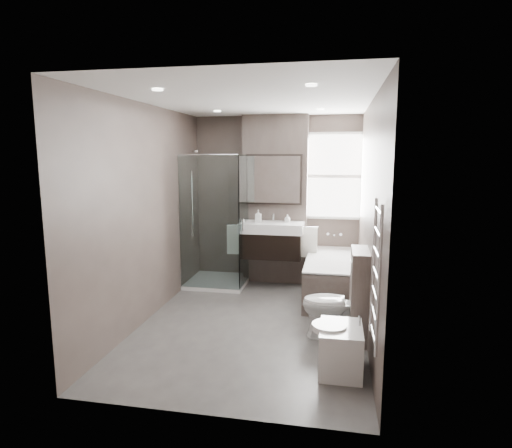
% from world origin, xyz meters
% --- Properties ---
extents(room, '(2.70, 3.90, 2.70)m').
position_xyz_m(room, '(0.00, 0.00, 1.30)').
color(room, '#4C4946').
rests_on(room, ground).
extents(vanity_pier, '(1.00, 0.25, 2.60)m').
position_xyz_m(vanity_pier, '(0.00, 1.77, 1.30)').
color(vanity_pier, '#4F443E').
rests_on(vanity_pier, ground).
extents(vanity, '(0.95, 0.47, 0.66)m').
position_xyz_m(vanity, '(0.00, 1.43, 0.74)').
color(vanity, black).
rests_on(vanity, vanity_pier).
extents(mirror_cabinet, '(0.86, 0.08, 0.76)m').
position_xyz_m(mirror_cabinet, '(0.00, 1.61, 1.63)').
color(mirror_cabinet, black).
rests_on(mirror_cabinet, vanity_pier).
extents(towel_left, '(0.24, 0.06, 0.44)m').
position_xyz_m(towel_left, '(-0.56, 1.40, 0.72)').
color(towel_left, silver).
rests_on(towel_left, vanity_pier).
extents(towel_right, '(0.24, 0.06, 0.44)m').
position_xyz_m(towel_right, '(0.56, 1.40, 0.72)').
color(towel_right, silver).
rests_on(towel_right, vanity_pier).
extents(shower_enclosure, '(0.90, 0.90, 2.00)m').
position_xyz_m(shower_enclosure, '(-0.75, 1.35, 0.49)').
color(shower_enclosure, white).
rests_on(shower_enclosure, ground).
extents(bathtub, '(0.75, 1.60, 0.57)m').
position_xyz_m(bathtub, '(0.92, 1.10, 0.32)').
color(bathtub, '#4F443E').
rests_on(bathtub, ground).
extents(window, '(0.98, 0.06, 1.33)m').
position_xyz_m(window, '(0.90, 1.88, 1.68)').
color(window, white).
rests_on(window, room).
extents(toilet, '(0.73, 0.42, 0.75)m').
position_xyz_m(toilet, '(0.97, -0.25, 0.37)').
color(toilet, white).
rests_on(toilet, ground).
extents(cistern_box, '(0.19, 0.55, 1.00)m').
position_xyz_m(cistern_box, '(1.21, -0.25, 0.50)').
color(cistern_box, '#4F443E').
rests_on(cistern_box, ground).
extents(bidet, '(0.46, 0.54, 0.56)m').
position_xyz_m(bidet, '(1.01, -1.00, 0.23)').
color(bidet, white).
rests_on(bidet, ground).
extents(towel_radiator, '(0.03, 0.49, 1.10)m').
position_xyz_m(towel_radiator, '(1.25, -1.60, 1.12)').
color(towel_radiator, silver).
rests_on(towel_radiator, room).
extents(soap_bottle_a, '(0.08, 0.09, 0.19)m').
position_xyz_m(soap_bottle_a, '(-0.20, 1.41, 1.09)').
color(soap_bottle_a, white).
rests_on(soap_bottle_a, vanity).
extents(soap_bottle_b, '(0.09, 0.09, 0.12)m').
position_xyz_m(soap_bottle_b, '(0.22, 1.52, 1.06)').
color(soap_bottle_b, white).
rests_on(soap_bottle_b, vanity).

